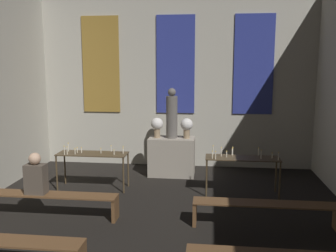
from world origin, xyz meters
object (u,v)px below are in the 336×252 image
Objects in this scene: pew_back_right at (265,209)px; pew_back_left at (51,199)px; flower_vase_right at (187,126)px; altar at (172,156)px; flower_vase_left at (157,125)px; candle_rack_right at (242,161)px; person_seated at (36,175)px; candle_rack_left at (92,157)px; statue at (172,115)px.

pew_back_left is at bearing 180.00° from pew_back_right.
altar is at bearing -180.00° from flower_vase_right.
pew_back_right is at bearing 0.00° from pew_back_left.
flower_vase_left is at bearing 180.00° from flower_vase_right.
person_seated is at bearing -156.81° from candle_rack_right.
altar is 3.40m from pew_back_right.
person_seated reaches higher than pew_back_left.
altar is at bearing 37.04° from candle_rack_left.
candle_rack_left is (-1.99, -1.22, -0.53)m from flower_vase_right.
altar is 0.73× the size of candle_rack_left.
statue is 0.50× the size of pew_back_left.
statue is 3.63m from person_seated.
candle_rack_left is 1.69m from person_seated.
statue reaches higher than candle_rack_right.
flower_vase_right is at bearing 135.68° from candle_rack_right.
candle_rack_right is at bearing 23.19° from person_seated.
statue is 1.62× the size of person_seated.
statue reaches higher than person_seated.
flower_vase_left is (-0.36, 0.00, -0.26)m from statue.
statue is 2.48× the size of flower_vase_right.
pew_back_left is (-3.50, -1.61, -0.39)m from candle_rack_right.
candle_rack_left is at bearing -148.36° from flower_vase_right.
flower_vase_left is 0.20× the size of pew_back_right.
altar is 0.73× the size of candle_rack_right.
flower_vase_right is 0.20× the size of pew_back_left.
altar is at bearing -0.00° from flower_vase_left.
flower_vase_right is 0.65× the size of person_seated.
flower_vase_left reaches higher than candle_rack_left.
flower_vase_left is 1.00× the size of flower_vase_right.
person_seated is at bearing -131.53° from flower_vase_right.
flower_vase_right is 0.32× the size of candle_rack_right.
flower_vase_left is 0.32× the size of candle_rack_left.
candle_rack_right is at bearing 99.30° from pew_back_right.
candle_rack_left reaches higher than pew_back_left.
candle_rack_left is at bearing -135.78° from flower_vase_left.
flower_vase_left is 3.34m from pew_back_left.
candle_rack_right is (3.24, 0.00, 0.00)m from candle_rack_left.
pew_back_left is at bearing 0.00° from person_seated.
candle_rack_left is at bearing -142.96° from altar.
statue is at bearing -180.00° from flower_vase_right.
candle_rack_left is at bearing 80.90° from pew_back_left.
candle_rack_left is 0.64× the size of pew_back_right.
person_seated is (-2.15, -2.83, -0.74)m from statue.
statue reaches higher than pew_back_left.
flower_vase_right is at bearing 0.00° from statue.
pew_back_left is 1.00× the size of pew_back_right.
candle_rack_right is 2.05× the size of person_seated.
flower_vase_right is 3.34m from pew_back_right.
pew_back_right is at bearing -51.62° from flower_vase_left.
altar is 1.04m from statue.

